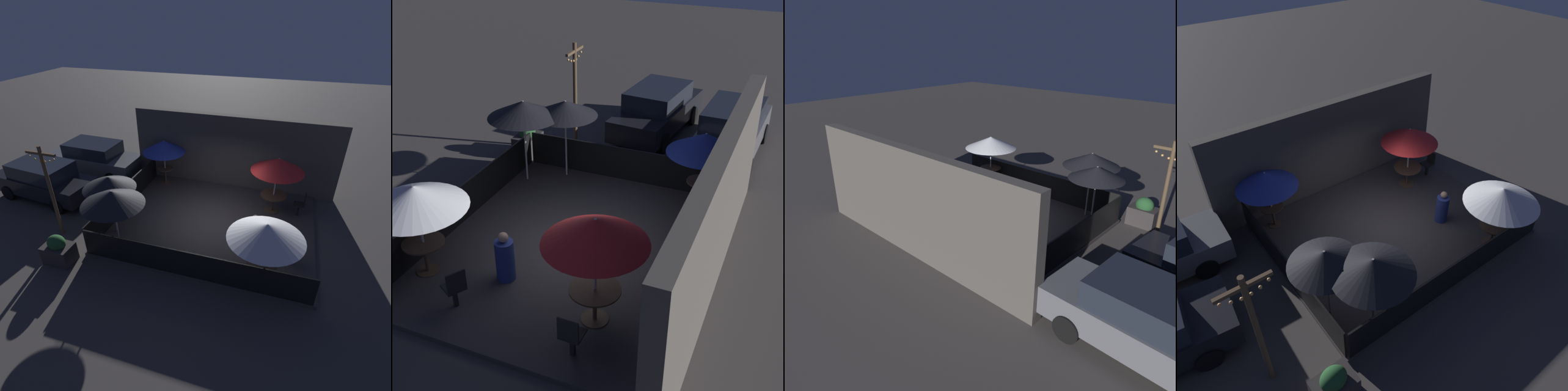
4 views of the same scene
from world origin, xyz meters
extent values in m
plane|color=#423D3A|center=(0.00, 0.00, 0.00)|extent=(60.00, 60.00, 0.00)
cube|color=#383333|center=(0.00, 0.00, 0.06)|extent=(7.28, 5.89, 0.12)
cube|color=#4C4742|center=(0.00, 3.18, 1.64)|extent=(8.88, 0.36, 3.28)
cube|color=black|center=(0.00, -2.90, 0.59)|extent=(7.08, 0.05, 0.95)
cube|color=black|center=(-3.59, 0.00, 0.59)|extent=(0.05, 5.69, 0.95)
cylinder|color=#B2B2B7|center=(2.02, -2.46, 1.16)|extent=(0.05, 0.05, 2.09)
cone|color=silver|center=(2.02, -2.46, 1.97)|extent=(2.13, 2.13, 0.48)
cylinder|color=#B2B2B7|center=(2.02, 1.43, 1.26)|extent=(0.05, 0.05, 2.28)
cone|color=red|center=(2.02, 1.43, 2.14)|extent=(1.97, 1.97, 0.52)
cylinder|color=#B2B2B7|center=(-2.88, 2.32, 1.15)|extent=(0.05, 0.05, 2.06)
cone|color=#283893|center=(-2.88, 2.32, 1.93)|extent=(1.88, 1.88, 0.52)
cylinder|color=#B2B2B7|center=(-2.55, -2.49, 1.28)|extent=(0.05, 0.05, 2.32)
cone|color=black|center=(-2.55, -2.49, 2.21)|extent=(1.94, 1.94, 0.46)
cylinder|color=#B2B2B7|center=(-3.22, -1.58, 1.23)|extent=(0.05, 0.05, 2.22)
cone|color=black|center=(-3.22, -1.58, 2.14)|extent=(1.77, 1.77, 0.41)
cylinder|color=#4C3828|center=(2.02, -2.46, 0.13)|extent=(0.49, 0.49, 0.02)
cylinder|color=#4C3828|center=(2.02, -2.46, 0.48)|extent=(0.08, 0.08, 0.72)
cylinder|color=#4C3828|center=(2.02, -2.46, 0.86)|extent=(0.89, 0.89, 0.04)
cylinder|color=#4C3828|center=(2.02, 1.43, 0.13)|extent=(0.54, 0.54, 0.02)
cylinder|color=#4C3828|center=(2.02, 1.43, 0.47)|extent=(0.08, 0.08, 0.71)
cylinder|color=#4C3828|center=(2.02, 1.43, 0.84)|extent=(0.99, 0.99, 0.04)
cylinder|color=#4C3828|center=(-2.88, 2.32, 0.13)|extent=(0.40, 0.40, 0.02)
cylinder|color=#4C3828|center=(-2.88, 2.32, 0.49)|extent=(0.08, 0.08, 0.73)
cylinder|color=#4C3828|center=(-2.88, 2.32, 0.87)|extent=(0.72, 0.72, 0.04)
cube|color=black|center=(2.73, -1.25, 0.34)|extent=(0.11, 0.11, 0.45)
cube|color=black|center=(2.73, -1.25, 0.59)|extent=(0.55, 0.55, 0.04)
cube|color=black|center=(2.82, -1.09, 0.83)|extent=(0.36, 0.23, 0.44)
cube|color=black|center=(3.01, 1.41, 0.36)|extent=(0.08, 0.08, 0.47)
cube|color=black|center=(3.01, 1.41, 0.61)|extent=(0.41, 0.41, 0.04)
cube|color=black|center=(3.19, 1.41, 0.85)|extent=(0.04, 0.40, 0.44)
cylinder|color=navy|center=(1.58, -0.77, 0.58)|extent=(0.50, 0.50, 0.93)
sphere|color=tan|center=(1.58, -0.77, 1.16)|extent=(0.22, 0.22, 0.22)
cube|color=#332D2D|center=(-4.24, -3.38, 0.32)|extent=(0.93, 0.65, 0.64)
ellipsoid|color=#235128|center=(-4.24, -3.38, 0.75)|extent=(0.60, 0.48, 0.54)
cylinder|color=brown|center=(-5.14, -2.15, 1.70)|extent=(0.12, 0.12, 3.40)
cube|color=brown|center=(-5.14, -2.15, 3.15)|extent=(1.10, 0.08, 0.08)
sphere|color=#F4B260|center=(-5.60, -2.15, 3.00)|extent=(0.07, 0.07, 0.07)
sphere|color=#F4B260|center=(-5.41, -2.15, 2.92)|extent=(0.07, 0.07, 0.07)
sphere|color=#F4B260|center=(-5.23, -2.15, 2.88)|extent=(0.07, 0.07, 0.07)
sphere|color=#F4B260|center=(-5.05, -2.15, 2.88)|extent=(0.07, 0.07, 0.07)
sphere|color=#F4B260|center=(-4.86, -2.15, 2.92)|extent=(0.07, 0.07, 0.07)
sphere|color=#F4B260|center=(-4.68, -2.15, 3.00)|extent=(0.07, 0.07, 0.07)
cylinder|color=black|center=(-5.96, 0.51, 0.32)|extent=(0.65, 0.24, 0.64)
cylinder|color=black|center=(-6.13, -1.10, 0.32)|extent=(0.65, 0.24, 0.64)
cylinder|color=black|center=(-5.22, 3.20, 0.32)|extent=(0.65, 0.20, 0.64)
cylinder|color=black|center=(-5.28, 1.59, 0.32)|extent=(0.65, 0.20, 0.64)
camera|label=1|loc=(2.12, -9.12, 6.99)|focal=28.00mm
camera|label=2|loc=(9.34, 4.36, 7.39)|focal=50.00mm
camera|label=3|loc=(-8.24, 9.14, 6.16)|focal=35.00mm
camera|label=4|loc=(-5.92, -6.90, 8.51)|focal=35.00mm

